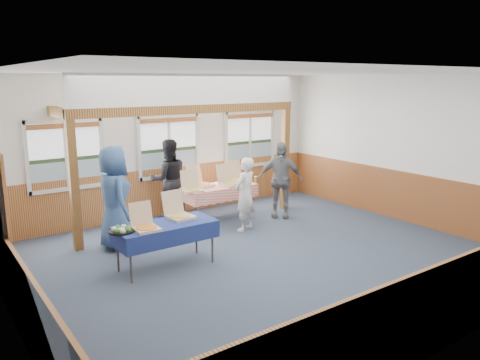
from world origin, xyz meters
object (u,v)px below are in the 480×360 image
(table_right, at_px, (219,188))
(woman_black, at_px, (169,180))
(person_grey, at_px, (280,180))
(woman_white, at_px, (245,194))
(table_left, at_px, (165,227))
(man_blue, at_px, (114,198))

(table_right, bearing_deg, woman_black, 149.43)
(table_right, xyz_separation_m, person_grey, (1.21, -0.69, 0.17))
(woman_white, xyz_separation_m, woman_black, (-0.91, 1.67, 0.14))
(table_left, height_order, table_right, same)
(person_grey, bearing_deg, table_left, -117.06)
(table_left, height_order, man_blue, man_blue)
(table_left, xyz_separation_m, table_right, (2.26, 1.88, 0.00))
(table_right, bearing_deg, man_blue, -165.97)
(table_right, height_order, person_grey, person_grey)
(table_right, distance_m, person_grey, 1.40)
(woman_black, xyz_separation_m, man_blue, (-1.67, -1.11, 0.06))
(woman_black, bearing_deg, table_left, 76.22)
(person_grey, bearing_deg, man_blue, -139.09)
(woman_white, distance_m, person_grey, 1.28)
(table_left, relative_size, woman_white, 1.17)
(table_left, bearing_deg, person_grey, 38.83)
(woman_black, bearing_deg, woman_white, 132.79)
(woman_black, xyz_separation_m, person_grey, (2.14, -1.32, -0.04))
(woman_black, distance_m, man_blue, 2.00)
(table_right, distance_m, man_blue, 2.65)
(man_blue, bearing_deg, woman_black, -53.54)
(table_left, height_order, person_grey, person_grey)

